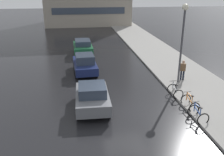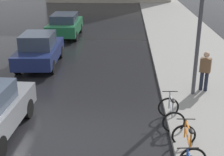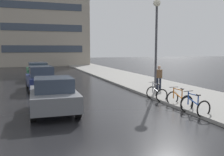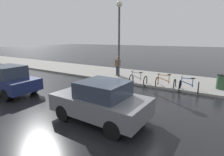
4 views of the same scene
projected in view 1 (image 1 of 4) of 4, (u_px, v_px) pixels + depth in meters
ground_plane at (125, 110)px, 14.89m from camera, size 140.00×140.00×0.00m
sidewalk_kerb at (164, 59)px, 24.94m from camera, size 4.80×60.00×0.14m
bicycle_nearest at (198, 114)px, 13.61m from camera, size 0.81×1.12×0.97m
bicycle_second at (190, 103)px, 14.95m from camera, size 0.73×1.20×0.96m
bicycle_third at (175, 91)px, 16.58m from camera, size 0.74×1.10×0.97m
car_grey at (92, 97)px, 14.82m from camera, size 2.02×3.75×1.57m
car_navy at (85, 64)px, 20.88m from camera, size 2.00×4.11×1.63m
car_green at (83, 47)px, 26.62m from camera, size 1.99×4.13×1.56m
pedestrian at (183, 70)px, 18.94m from camera, size 0.46×0.37×1.70m
streetlamp at (183, 30)px, 17.46m from camera, size 0.45×0.45×5.83m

